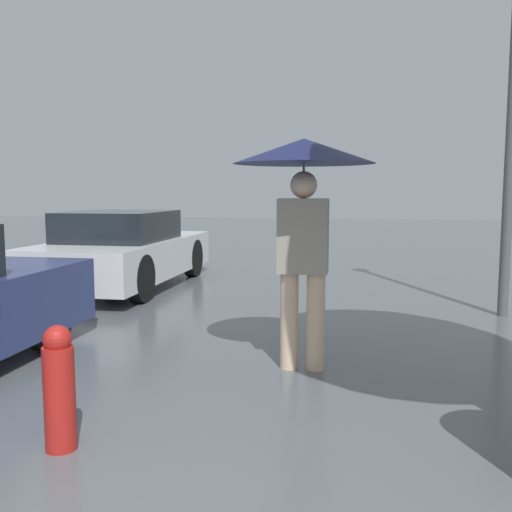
# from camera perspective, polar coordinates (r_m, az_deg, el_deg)

# --- Properties ---
(pedestrian) EXTENTS (1.17, 1.17, 1.93)m
(pedestrian) POSITION_cam_1_polar(r_m,az_deg,el_deg) (4.73, 4.79, 7.26)
(pedestrian) COLOR beige
(pedestrian) RESTS_ON ground_plane
(parked_car_farthest) EXTENTS (1.68, 3.92, 1.19)m
(parked_car_farthest) POSITION_cam_1_polar(r_m,az_deg,el_deg) (9.18, -13.10, 0.49)
(parked_car_farthest) COLOR silver
(parked_car_farthest) RESTS_ON ground_plane
(fire_hydrant) EXTENTS (0.18, 0.18, 0.74)m
(fire_hydrant) POSITION_cam_1_polar(r_m,az_deg,el_deg) (3.57, -19.08, -12.38)
(fire_hydrant) COLOR #B21E19
(fire_hydrant) RESTS_ON ground_plane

